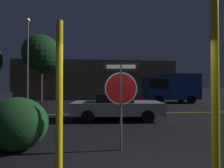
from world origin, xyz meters
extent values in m
cube|color=gold|center=(0.00, 7.64, 0.00)|extent=(34.17, 0.12, 0.01)
cylinder|color=#4C4C51|center=(0.01, 1.43, 1.13)|extent=(0.06, 0.06, 2.27)
cylinder|color=white|center=(0.01, 1.43, 1.63)|extent=(0.86, 0.12, 0.86)
cylinder|color=#B71414|center=(0.01, 1.43, 1.63)|extent=(0.79, 0.12, 0.80)
cube|color=black|center=(0.01, 1.43, 2.21)|extent=(0.93, 0.14, 0.22)
cube|color=white|center=(0.01, 1.43, 2.21)|extent=(0.77, 0.13, 0.10)
cylinder|color=yellow|center=(-1.34, 0.19, 1.46)|extent=(0.13, 0.13, 2.93)
cylinder|color=yellow|center=(1.39, -0.34, 1.66)|extent=(0.13, 0.13, 3.32)
ellipsoid|color=#19421E|center=(-2.71, 1.63, 0.70)|extent=(1.58, 1.09, 1.40)
cylinder|color=black|center=(-4.96, 5.15, 0.30)|extent=(0.61, 0.23, 0.60)
cylinder|color=black|center=(-4.88, 6.94, 0.30)|extent=(0.61, 0.23, 0.60)
cube|color=#9E9EA3|center=(0.42, 5.69, 0.60)|extent=(4.56, 2.16, 0.60)
cube|color=black|center=(0.29, 5.70, 1.11)|extent=(1.88, 1.72, 0.41)
cylinder|color=black|center=(1.85, 6.49, 0.30)|extent=(0.61, 0.24, 0.60)
cylinder|color=black|center=(1.73, 4.70, 0.30)|extent=(0.61, 0.24, 0.60)
cylinder|color=black|center=(-0.90, 6.68, 0.30)|extent=(0.61, 0.24, 0.60)
cylinder|color=black|center=(-1.01, 4.88, 0.30)|extent=(0.61, 0.24, 0.60)
sphere|color=#F4EFCC|center=(2.70, 6.12, 0.63)|extent=(0.14, 0.14, 0.14)
sphere|color=#F4EFCC|center=(2.63, 4.96, 0.63)|extent=(0.14, 0.14, 0.14)
cube|color=navy|center=(5.33, 14.11, 1.51)|extent=(2.07, 2.06, 2.23)
cube|color=black|center=(5.33, 14.11, 1.96)|extent=(1.87, 2.10, 0.98)
cube|color=navy|center=(8.05, 14.13, 1.68)|extent=(3.37, 2.19, 2.56)
cylinder|color=black|center=(5.39, 13.07, 0.42)|extent=(0.84, 0.28, 0.84)
cylinder|color=black|center=(5.38, 15.16, 0.42)|extent=(0.84, 0.28, 0.84)
cylinder|color=black|center=(8.65, 13.08, 0.42)|extent=(0.84, 0.28, 0.84)
cylinder|color=black|center=(8.64, 15.17, 0.42)|extent=(0.84, 0.28, 0.84)
cylinder|color=#4C4C51|center=(-6.96, 13.64, 3.84)|extent=(0.16, 0.16, 7.67)
sphere|color=#F9E5B2|center=(-6.96, 13.64, 7.87)|extent=(0.39, 0.39, 0.39)
cylinder|color=#422D1E|center=(-6.92, 17.60, 2.02)|extent=(0.32, 0.32, 4.03)
sphere|color=#143819|center=(-6.92, 17.60, 5.55)|extent=(4.23, 4.23, 4.23)
cube|color=#6B5B4C|center=(-0.56, 20.96, 2.56)|extent=(20.98, 3.82, 5.11)
camera|label=1|loc=(-0.65, -3.16, 1.68)|focal=28.00mm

